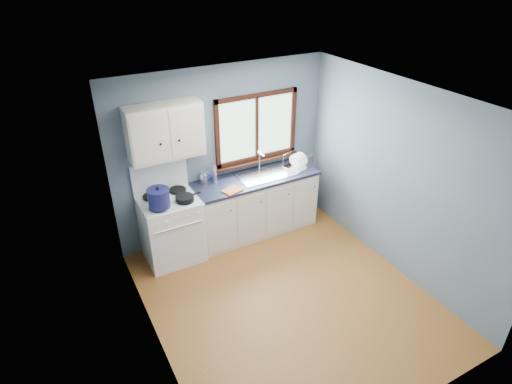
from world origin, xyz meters
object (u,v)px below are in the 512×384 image
gas_range (171,227)px  sink (266,178)px  utensil_crock (204,178)px  dish_rack (299,163)px  base_cabinets (255,207)px  stockpot (159,198)px  thermos (214,173)px  skillet (185,198)px

gas_range → sink: (1.49, 0.02, 0.37)m
utensil_crock → dish_rack: utensil_crock is taller
base_cabinets → dish_rack: 0.94m
sink → stockpot: (-1.65, -0.19, 0.22)m
utensil_crock → base_cabinets: bearing=-14.4°
sink → thermos: 0.79m
base_cabinets → dish_rack: size_ratio=3.72×
base_cabinets → thermos: (-0.57, 0.14, 0.65)m
gas_range → thermos: (0.73, 0.16, 0.57)m
skillet → utensil_crock: bearing=31.2°
sink → stockpot: bearing=-173.3°
stockpot → utensil_crock: utensil_crock is taller
skillet → stockpot: 0.35m
utensil_crock → dish_rack: (1.46, -0.19, -0.02)m
base_cabinets → utensil_crock: size_ratio=4.90×
gas_range → sink: bearing=0.7°
sink → skillet: size_ratio=2.26×
base_cabinets → sink: sink is taller
thermos → base_cabinets: bearing=-13.7°
thermos → gas_range: bearing=-167.9°
gas_range → utensil_crock: gas_range is taller
gas_range → sink: gas_range is taller
base_cabinets → thermos: 0.88m
dish_rack → stockpot: bearing=166.7°
gas_range → skillet: gas_range is taller
dish_rack → gas_range: bearing=162.2°
skillet → utensil_crock: utensil_crock is taller
sink → thermos: size_ratio=2.94×
utensil_crock → thermos: bearing=-17.4°
utensil_crock → dish_rack: bearing=-7.2°
utensil_crock → thermos: (0.14, -0.04, 0.07)m
sink → skillet: sink is taller
skillet → dish_rack: size_ratio=0.75×
gas_range → skillet: size_ratio=3.65×
utensil_crock → sink: bearing=-11.6°
thermos → dish_rack: (1.32, -0.14, -0.09)m
skillet → base_cabinets: bearing=-0.7°
utensil_crock → thermos: 0.16m
stockpot → thermos: bearing=20.4°
stockpot → dish_rack: (2.22, 0.19, -0.11)m
dish_rack → sink: bearing=161.5°
base_cabinets → stockpot: 1.63m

